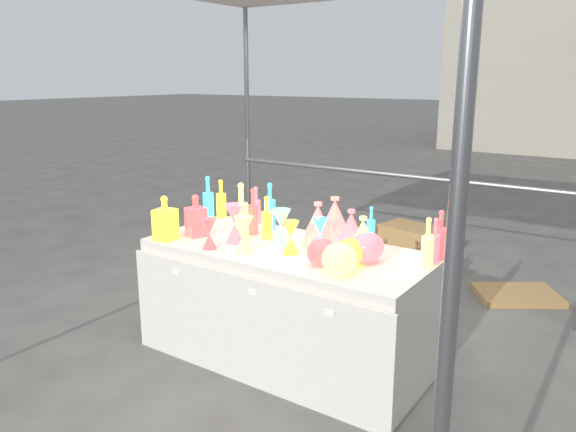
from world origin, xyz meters
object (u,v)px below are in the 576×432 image
Objects in this scene: bottle_0 at (221,199)px; globe_0 at (350,253)px; decanter_0 at (165,218)px; hourglass_0 at (209,234)px; lampshade_0 at (318,223)px; cardboard_box_closed at (409,245)px; display_table at (287,304)px.

globe_0 is at bearing -17.41° from bottle_0.
decanter_0 reaches higher than globe_0.
hourglass_0 is 0.70× the size of lampshade_0.
display_table is at bearing -78.25° from cardboard_box_closed.
bottle_0 is (-0.77, -1.86, 0.70)m from cardboard_box_closed.
display_table is at bearing -140.78° from lampshade_0.
cardboard_box_closed is 1.82× the size of decanter_0.
lampshade_0 is (-0.35, 0.22, 0.07)m from globe_0.
display_table is at bearing -22.96° from bottle_0.
hourglass_0 reaches higher than globe_0.
bottle_0 reaches higher than cardboard_box_closed.
bottle_0 reaches higher than lampshade_0.
hourglass_0 is (-0.30, -2.51, 0.65)m from cardboard_box_closed.
cardboard_box_closed is 1.85× the size of bottle_0.
lampshade_0 is at bearing 147.44° from globe_0.
cardboard_box_closed is (-0.08, 2.22, -0.18)m from display_table.
hourglass_0 is at bearing -142.87° from display_table.
cardboard_box_closed is at bearing 83.10° from hourglass_0.
globe_0 is 0.60× the size of lampshade_0.
globe_0 is at bearing -66.73° from cardboard_box_closed.
hourglass_0 is 0.88m from globe_0.
cardboard_box_closed is 3.25× the size of globe_0.
decanter_0 is (-0.67, -2.52, 0.70)m from cardboard_box_closed.
decanter_0 is 0.99m from lampshade_0.
bottle_0 is at bearing 152.39° from lampshade_0.
lampshade_0 is at bearing -74.83° from cardboard_box_closed.
lampshade_0 is at bearing -11.03° from bottle_0.
display_table is 0.65m from globe_0.
bottle_0 is 0.98× the size of decanter_0.
globe_0 is (1.22, 0.25, -0.08)m from decanter_0.
bottle_0 reaches higher than globe_0.
lampshade_0 reaches higher than globe_0.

